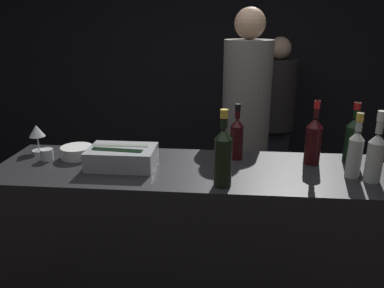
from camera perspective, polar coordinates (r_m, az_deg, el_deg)
name	(u,v)px	position (r m, az deg, el deg)	size (l,w,h in m)	color
wall_back_chalkboard	(212,55)	(4.31, 3.07, 13.38)	(6.40, 0.06, 2.80)	black
bar_counter	(192,255)	(2.18, -0.07, -16.58)	(2.03, 0.58, 1.05)	black
ice_bin_with_bottles	(122,156)	(1.96, -10.68, -1.80)	(0.34, 0.23, 0.11)	#9EA0A5
bowl_white	(77,152)	(2.16, -17.12, -1.11)	(0.17, 0.17, 0.06)	white
wine_glass	(37,132)	(2.32, -22.59, 1.73)	(0.09, 0.09, 0.15)	silver
candle_votive	(47,155)	(2.17, -21.25, -1.50)	(0.07, 0.07, 0.06)	silver
rose_wine_bottle	(355,151)	(1.94, 23.60, -1.02)	(0.07, 0.07, 0.32)	#B2B7AD
red_wine_bottle_black_foil	(237,137)	(2.03, 6.83, 1.12)	(0.07, 0.07, 0.30)	black
red_wine_bottle_burgundy	(353,138)	(2.15, 23.32, 0.86)	(0.08, 0.08, 0.32)	black
champagne_bottle	(223,155)	(1.68, 4.76, -1.68)	(0.08, 0.08, 0.36)	black
white_wine_bottle	(375,154)	(1.92, 26.17, -1.33)	(0.08, 0.08, 0.34)	#B2B7AD
red_wine_bottle_tall	(314,139)	(2.04, 18.03, 0.70)	(0.08, 0.08, 0.34)	black
person_in_hoodie	(245,125)	(2.75, 8.13, 2.88)	(0.34, 0.34, 1.86)	black
person_blond_tee	(276,112)	(3.85, 12.61, 4.78)	(0.37, 0.37, 1.63)	black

